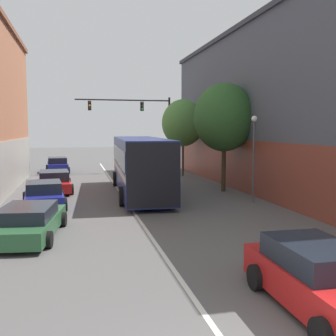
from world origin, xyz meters
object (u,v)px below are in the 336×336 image
(hatchback_foreground, at_px, (320,280))
(parked_car_left_near, at_px, (54,182))
(parked_car_left_distant, at_px, (44,195))
(bus, at_px, (140,163))
(street_lamp, at_px, (254,153))
(traffic_signal_gantry, at_px, (142,118))
(street_tree_near, at_px, (224,117))
(parked_car_left_far, at_px, (58,165))
(parked_car_left_mid, at_px, (29,222))
(street_tree_far, at_px, (183,123))

(hatchback_foreground, height_order, parked_car_left_near, hatchback_foreground)
(hatchback_foreground, height_order, parked_car_left_distant, hatchback_foreground)
(bus, height_order, street_lamp, street_lamp)
(traffic_signal_gantry, distance_m, street_tree_near, 12.16)
(hatchback_foreground, bearing_deg, street_tree_near, -12.86)
(bus, distance_m, street_tree_near, 5.92)
(bus, distance_m, parked_car_left_near, 5.55)
(parked_car_left_near, bearing_deg, traffic_signal_gantry, -40.57)
(hatchback_foreground, xyz_separation_m, street_lamp, (4.00, 11.74, 1.94))
(parked_car_left_far, relative_size, traffic_signal_gantry, 0.53)
(hatchback_foreground, bearing_deg, parked_car_left_near, 20.72)
(hatchback_foreground, height_order, street_tree_near, street_tree_near)
(parked_car_left_near, xyz_separation_m, street_lamp, (10.38, -6.16, 1.99))
(hatchback_foreground, relative_size, street_tree_near, 0.66)
(parked_car_left_mid, xyz_separation_m, parked_car_left_far, (0.01, 21.89, 0.08))
(parked_car_left_far, relative_size, street_tree_near, 0.66)
(street_tree_far, bearing_deg, parked_car_left_far, 153.09)
(parked_car_left_far, distance_m, street_lamp, 20.70)
(parked_car_left_far, bearing_deg, street_tree_far, -120.77)
(parked_car_left_distant, xyz_separation_m, street_lamp, (10.62, -1.16, 1.99))
(street_lamp, height_order, street_tree_near, street_tree_near)
(street_tree_far, bearing_deg, parked_car_left_mid, -121.67)
(street_tree_near, bearing_deg, street_tree_far, 92.41)
(parked_car_left_mid, height_order, traffic_signal_gantry, traffic_signal_gantry)
(parked_car_left_near, distance_m, parked_car_left_mid, 10.45)
(parked_car_left_near, relative_size, street_tree_far, 0.75)
(parked_car_left_mid, height_order, parked_car_left_distant, parked_car_left_distant)
(bus, distance_m, parked_car_left_mid, 10.13)
(parked_car_left_distant, bearing_deg, street_tree_far, -47.65)
(bus, distance_m, traffic_signal_gantry, 12.14)
(street_tree_far, bearing_deg, street_lamp, -88.00)
(parked_car_left_far, xyz_separation_m, traffic_signal_gantry, (7.47, -1.81, 4.22))
(parked_car_left_near, distance_m, parked_car_left_far, 11.45)
(bus, bearing_deg, street_tree_near, -88.96)
(parked_car_left_distant, xyz_separation_m, traffic_signal_gantry, (7.38, 14.62, 4.23))
(bus, bearing_deg, hatchback_foreground, -172.44)
(parked_car_left_mid, height_order, street_tree_far, street_tree_far)
(parked_car_left_mid, bearing_deg, parked_car_left_distant, 6.50)
(hatchback_foreground, xyz_separation_m, street_tree_far, (3.57, 24.13, 3.70))
(parked_car_left_mid, xyz_separation_m, street_lamp, (10.72, 4.28, 2.06))
(bus, height_order, hatchback_foreground, bus)
(parked_car_left_near, bearing_deg, street_lamp, -124.66)
(traffic_signal_gantry, bearing_deg, parked_car_left_far, 166.35)
(bus, xyz_separation_m, street_tree_far, (4.91, 8.18, 2.49))
(hatchback_foreground, relative_size, parked_car_left_mid, 0.91)
(parked_car_left_near, distance_m, street_lamp, 12.23)
(hatchback_foreground, height_order, parked_car_left_mid, hatchback_foreground)
(parked_car_left_mid, relative_size, street_tree_near, 0.73)
(parked_car_left_far, distance_m, street_tree_far, 12.11)
(bus, relative_size, parked_car_left_mid, 2.38)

